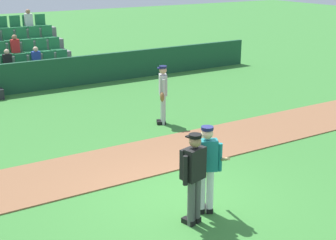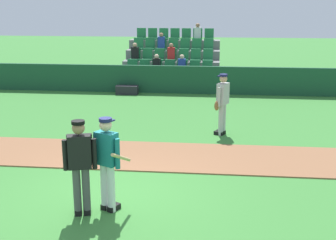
{
  "view_description": "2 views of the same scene",
  "coord_description": "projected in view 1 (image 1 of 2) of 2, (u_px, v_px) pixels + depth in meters",
  "views": [
    {
      "loc": [
        -4.88,
        -7.46,
        4.63
      ],
      "look_at": [
        0.53,
        1.38,
        1.25
      ],
      "focal_mm": 52.08,
      "sensor_mm": 36.0,
      "label": 1
    },
    {
      "loc": [
        2.03,
        -8.1,
        3.75
      ],
      "look_at": [
        0.97,
        1.72,
        1.12
      ],
      "focal_mm": 48.13,
      "sensor_mm": 36.0,
      "label": 2
    }
  ],
  "objects": [
    {
      "name": "ground_plane",
      "position": [
        181.0,
        200.0,
        9.91
      ],
      "size": [
        80.0,
        80.0,
        0.0
      ],
      "primitive_type": "plane",
      "color": "#387A33"
    },
    {
      "name": "infield_dirt_path",
      "position": [
        128.0,
        161.0,
        11.82
      ],
      "size": [
        28.0,
        2.15,
        0.03
      ],
      "primitive_type": "cube",
      "color": "brown",
      "rests_on": "ground"
    },
    {
      "name": "dugout_fence",
      "position": [
        31.0,
        76.0,
        18.08
      ],
      "size": [
        20.0,
        0.16,
        1.14
      ],
      "primitive_type": "cube",
      "color": "#19472D",
      "rests_on": "ground"
    },
    {
      "name": "stadium_bleachers",
      "position": [
        14.0,
        62.0,
        19.88
      ],
      "size": [
        4.45,
        3.8,
        2.7
      ],
      "color": "slate",
      "rests_on": "ground"
    },
    {
      "name": "batter_teal_jersey",
      "position": [
        207.0,
        166.0,
        9.14
      ],
      "size": [
        0.63,
        0.79,
        1.76
      ],
      "color": "white",
      "rests_on": "ground"
    },
    {
      "name": "umpire_home_plate",
      "position": [
        194.0,
        174.0,
        8.75
      ],
      "size": [
        0.57,
        0.38,
        1.76
      ],
      "color": "#4C4C4C",
      "rests_on": "ground"
    },
    {
      "name": "runner_grey_jersey",
      "position": [
        163.0,
        93.0,
        14.31
      ],
      "size": [
        0.45,
        0.61,
        1.76
      ],
      "color": "#B2B2B2",
      "rests_on": "ground"
    }
  ]
}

